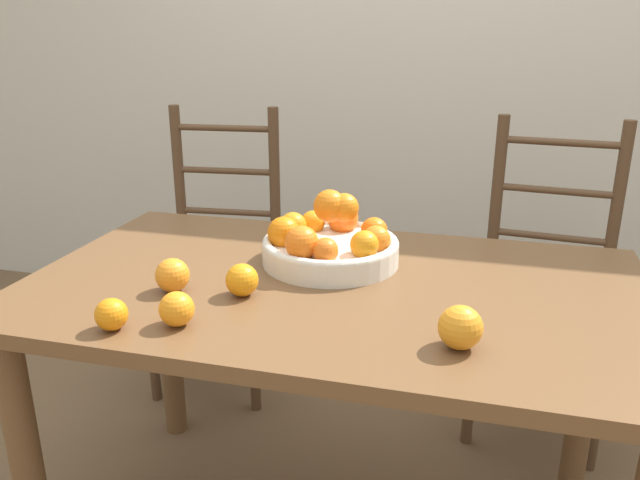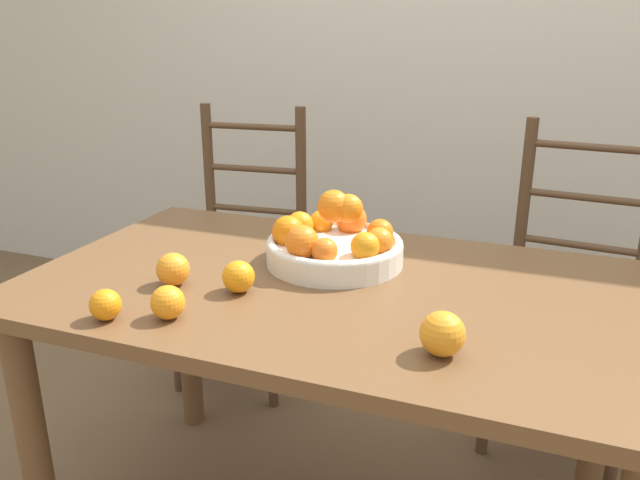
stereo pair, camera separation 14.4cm
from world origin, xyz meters
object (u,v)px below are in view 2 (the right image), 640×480
object	(u,v)px
orange_loose_2	(173,269)
orange_loose_3	(239,277)
orange_loose_4	(105,305)
fruit_bowl	(334,242)
orange_loose_0	(442,334)
chair_left	(244,257)
orange_loose_1	(168,302)
chair_right	(569,302)

from	to	relation	value
orange_loose_2	orange_loose_3	world-z (taller)	orange_loose_2
orange_loose_3	orange_loose_4	distance (m)	0.29
orange_loose_2	orange_loose_4	xyz separation A→B (m)	(-0.03, -0.20, -0.01)
fruit_bowl	orange_loose_0	world-z (taller)	fruit_bowl
orange_loose_3	chair_left	bearing A→B (deg)	117.56
orange_loose_1	orange_loose_3	distance (m)	0.18
orange_loose_4	orange_loose_3	bearing A→B (deg)	49.82
orange_loose_2	orange_loose_4	size ratio (longest dim) A/B	1.19
orange_loose_1	orange_loose_2	world-z (taller)	orange_loose_2
orange_loose_2	orange_loose_3	bearing A→B (deg)	6.48
orange_loose_1	chair_left	distance (m)	1.13
fruit_bowl	orange_loose_0	xyz separation A→B (m)	(0.34, -0.37, -0.01)
fruit_bowl	orange_loose_2	distance (m)	0.40
orange_loose_3	orange_loose_0	bearing A→B (deg)	-14.24
fruit_bowl	orange_loose_3	xyz separation A→B (m)	(-0.14, -0.25, -0.02)
orange_loose_2	orange_loose_3	distance (m)	0.16
fruit_bowl	orange_loose_1	xyz separation A→B (m)	(-0.21, -0.41, -0.02)
orange_loose_3	orange_loose_4	xyz separation A→B (m)	(-0.18, -0.22, -0.00)
fruit_bowl	chair_left	world-z (taller)	chair_left
orange_loose_4	chair_right	world-z (taller)	chair_right
orange_loose_4	chair_right	distance (m)	1.43
orange_loose_0	orange_loose_3	distance (m)	0.49
orange_loose_2	orange_loose_4	distance (m)	0.20
orange_loose_4	chair_left	size ratio (longest dim) A/B	0.06
fruit_bowl	chair_right	xyz separation A→B (m)	(0.58, 0.60, -0.33)
orange_loose_4	orange_loose_2	bearing A→B (deg)	82.47
orange_loose_0	chair_right	size ratio (longest dim) A/B	0.08
orange_loose_3	chair_left	size ratio (longest dim) A/B	0.07
chair_left	chair_right	xyz separation A→B (m)	(1.16, -0.00, 0.00)
orange_loose_3	orange_loose_2	bearing A→B (deg)	-173.52
chair_left	chair_right	bearing A→B (deg)	-5.27
chair_left	orange_loose_0	bearing A→B (deg)	-51.89
orange_loose_0	orange_loose_4	size ratio (longest dim) A/B	1.29
orange_loose_3	orange_loose_4	size ratio (longest dim) A/B	1.13
orange_loose_0	orange_loose_4	bearing A→B (deg)	-171.49
orange_loose_2	chair_right	size ratio (longest dim) A/B	0.07
orange_loose_2	chair_left	bearing A→B (deg)	108.21
fruit_bowl	chair_right	bearing A→B (deg)	45.96
orange_loose_1	chair_left	size ratio (longest dim) A/B	0.07
orange_loose_0	orange_loose_3	world-z (taller)	orange_loose_0
fruit_bowl	chair_left	size ratio (longest dim) A/B	0.33
orange_loose_3	chair_left	distance (m)	1.01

